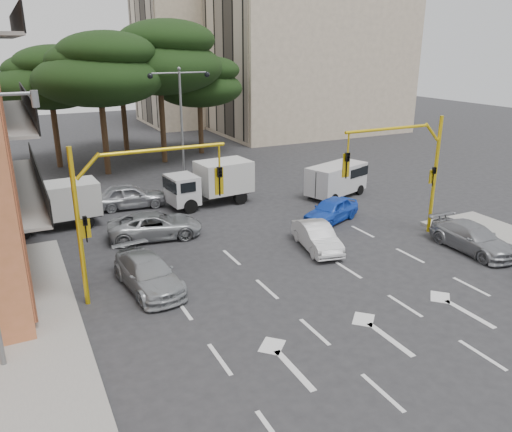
{
  "coord_description": "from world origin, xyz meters",
  "views": [
    {
      "loc": [
        -10.38,
        -15.83,
        9.28
      ],
      "look_at": [
        -0.45,
        4.09,
        1.6
      ],
      "focal_mm": 35.0,
      "sensor_mm": 36.0,
      "label": 1
    }
  ],
  "objects_px": {
    "car_blue_compact": "(331,210)",
    "car_silver_wagon": "(148,273)",
    "car_silver_cross_b": "(130,196)",
    "car_silver_parked": "(473,238)",
    "box_truck_b": "(210,184)",
    "van_white": "(336,180)",
    "car_silver_cross_a": "(155,225)",
    "street_lamp_center": "(181,106)",
    "signal_mast_right": "(409,162)",
    "box_truck_a": "(52,207)",
    "car_white_hatch": "(317,237)",
    "signal_mast_left": "(127,199)"
  },
  "relations": [
    {
      "from": "car_silver_parked",
      "to": "signal_mast_right",
      "type": "bearing_deg",
      "value": 123.37
    },
    {
      "from": "car_silver_wagon",
      "to": "car_silver_cross_a",
      "type": "distance_m",
      "value": 5.59
    },
    {
      "from": "car_white_hatch",
      "to": "car_silver_cross_b",
      "type": "height_order",
      "value": "car_silver_cross_b"
    },
    {
      "from": "car_white_hatch",
      "to": "car_blue_compact",
      "type": "distance_m",
      "value": 4.12
    },
    {
      "from": "car_silver_cross_b",
      "to": "box_truck_b",
      "type": "relative_size",
      "value": 0.82
    },
    {
      "from": "car_silver_parked",
      "to": "box_truck_a",
      "type": "relative_size",
      "value": 0.9
    },
    {
      "from": "car_silver_wagon",
      "to": "van_white",
      "type": "relative_size",
      "value": 1.06
    },
    {
      "from": "car_blue_compact",
      "to": "car_silver_wagon",
      "type": "bearing_deg",
      "value": -96.21
    },
    {
      "from": "car_silver_parked",
      "to": "box_truck_b",
      "type": "bearing_deg",
      "value": 125.96
    },
    {
      "from": "signal_mast_left",
      "to": "van_white",
      "type": "xyz_separation_m",
      "value": [
        14.77,
        7.47,
        -2.83
      ]
    },
    {
      "from": "car_silver_cross_a",
      "to": "car_silver_cross_b",
      "type": "distance_m",
      "value": 5.48
    },
    {
      "from": "street_lamp_center",
      "to": "car_white_hatch",
      "type": "distance_m",
      "value": 14.37
    },
    {
      "from": "car_silver_wagon",
      "to": "van_white",
      "type": "distance_m",
      "value": 15.91
    },
    {
      "from": "signal_mast_right",
      "to": "street_lamp_center",
      "type": "xyz_separation_m",
      "value": [
        -6.8,
        14.01,
        1.54
      ]
    },
    {
      "from": "car_silver_parked",
      "to": "car_blue_compact",
      "type": "bearing_deg",
      "value": 121.19
    },
    {
      "from": "signal_mast_right",
      "to": "box_truck_a",
      "type": "bearing_deg",
      "value": 149.51
    },
    {
      "from": "car_white_hatch",
      "to": "car_silver_parked",
      "type": "xyz_separation_m",
      "value": [
        6.48,
        -3.43,
        0.02
      ]
    },
    {
      "from": "car_silver_parked",
      "to": "signal_mast_left",
      "type": "bearing_deg",
      "value": 171.33
    },
    {
      "from": "car_blue_compact",
      "to": "box_truck_b",
      "type": "height_order",
      "value": "box_truck_b"
    },
    {
      "from": "car_silver_cross_a",
      "to": "van_white",
      "type": "relative_size",
      "value": 1.11
    },
    {
      "from": "car_white_hatch",
      "to": "car_silver_wagon",
      "type": "bearing_deg",
      "value": -166.14
    },
    {
      "from": "car_silver_parked",
      "to": "box_truck_a",
      "type": "xyz_separation_m",
      "value": [
        -17.38,
        12.02,
        0.57
      ]
    },
    {
      "from": "box_truck_b",
      "to": "van_white",
      "type": "bearing_deg",
      "value": -109.52
    },
    {
      "from": "street_lamp_center",
      "to": "car_silver_cross_a",
      "type": "distance_m",
      "value": 10.69
    },
    {
      "from": "car_silver_cross_a",
      "to": "car_silver_cross_b",
      "type": "relative_size",
      "value": 1.09
    },
    {
      "from": "car_silver_cross_a",
      "to": "van_white",
      "type": "xyz_separation_m",
      "value": [
        12.37,
        1.95,
        0.4
      ]
    },
    {
      "from": "car_silver_wagon",
      "to": "car_silver_cross_b",
      "type": "xyz_separation_m",
      "value": [
        1.77,
        10.78,
        0.08
      ]
    },
    {
      "from": "signal_mast_right",
      "to": "box_truck_b",
      "type": "height_order",
      "value": "signal_mast_right"
    },
    {
      "from": "street_lamp_center",
      "to": "car_silver_cross_a",
      "type": "bearing_deg",
      "value": -117.46
    },
    {
      "from": "car_silver_wagon",
      "to": "car_silver_parked",
      "type": "distance_m",
      "value": 15.03
    },
    {
      "from": "street_lamp_center",
      "to": "box_truck_b",
      "type": "bearing_deg",
      "value": -88.14
    },
    {
      "from": "signal_mast_left",
      "to": "car_silver_cross_a",
      "type": "bearing_deg",
      "value": 66.56
    },
    {
      "from": "car_blue_compact",
      "to": "car_silver_wagon",
      "type": "relative_size",
      "value": 0.86
    },
    {
      "from": "car_silver_wagon",
      "to": "car_silver_cross_b",
      "type": "bearing_deg",
      "value": 74.92
    },
    {
      "from": "box_truck_b",
      "to": "box_truck_a",
      "type": "bearing_deg",
      "value": 86.96
    },
    {
      "from": "car_white_hatch",
      "to": "van_white",
      "type": "bearing_deg",
      "value": 60.26
    },
    {
      "from": "signal_mast_right",
      "to": "car_blue_compact",
      "type": "height_order",
      "value": "signal_mast_right"
    },
    {
      "from": "car_blue_compact",
      "to": "van_white",
      "type": "bearing_deg",
      "value": 118.77
    },
    {
      "from": "signal_mast_right",
      "to": "van_white",
      "type": "relative_size",
      "value": 1.43
    },
    {
      "from": "car_blue_compact",
      "to": "car_silver_parked",
      "type": "bearing_deg",
      "value": 6.43
    },
    {
      "from": "signal_mast_left",
      "to": "box_truck_a",
      "type": "height_order",
      "value": "signal_mast_left"
    },
    {
      "from": "signal_mast_right",
      "to": "street_lamp_center",
      "type": "distance_m",
      "value": 15.65
    },
    {
      "from": "signal_mast_right",
      "to": "signal_mast_left",
      "type": "xyz_separation_m",
      "value": [
        -13.61,
        0.0,
        0.0
      ]
    },
    {
      "from": "car_silver_cross_b",
      "to": "car_silver_parked",
      "type": "height_order",
      "value": "car_silver_cross_b"
    },
    {
      "from": "signal_mast_right",
      "to": "car_white_hatch",
      "type": "relative_size",
      "value": 1.6
    },
    {
      "from": "signal_mast_right",
      "to": "street_lamp_center",
      "type": "height_order",
      "value": "street_lamp_center"
    },
    {
      "from": "signal_mast_right",
      "to": "street_lamp_center",
      "type": "relative_size",
      "value": 0.77
    },
    {
      "from": "car_silver_cross_a",
      "to": "car_silver_parked",
      "type": "bearing_deg",
      "value": -113.71
    },
    {
      "from": "car_silver_cross_b",
      "to": "car_silver_wagon",
      "type": "bearing_deg",
      "value": 177.16
    },
    {
      "from": "car_silver_cross_b",
      "to": "box_truck_a",
      "type": "bearing_deg",
      "value": 118.55
    }
  ]
}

